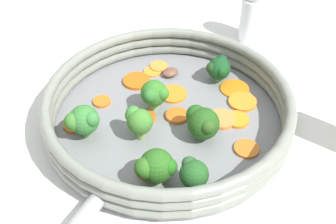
% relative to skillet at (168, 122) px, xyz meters
% --- Properties ---
extents(ground_plane, '(4.00, 4.00, 0.00)m').
position_rel_skillet_xyz_m(ground_plane, '(0.00, 0.00, -0.01)').
color(ground_plane, white).
extents(skillet, '(0.36, 0.36, 0.01)m').
position_rel_skillet_xyz_m(skillet, '(0.00, 0.00, 0.00)').
color(skillet, gray).
rests_on(skillet, ground_plane).
extents(skillet_rim_wall, '(0.38, 0.38, 0.05)m').
position_rel_skillet_xyz_m(skillet_rim_wall, '(0.00, 0.00, 0.03)').
color(skillet_rim_wall, gray).
rests_on(skillet_rim_wall, skillet).
extents(skillet_rivet_left, '(0.01, 0.01, 0.01)m').
position_rel_skillet_xyz_m(skillet_rivet_left, '(-0.12, -0.13, 0.01)').
color(skillet_rivet_left, gray).
rests_on(skillet_rivet_left, skillet).
extents(skillet_rivet_right, '(0.01, 0.01, 0.01)m').
position_rel_skillet_xyz_m(skillet_rivet_right, '(-0.04, -0.17, 0.01)').
color(skillet_rivet_right, gray).
rests_on(skillet_rivet_right, skillet).
extents(carrot_slice_0, '(0.06, 0.06, 0.01)m').
position_rel_skillet_xyz_m(carrot_slice_0, '(0.12, 0.04, 0.01)').
color(carrot_slice_0, orange).
rests_on(carrot_slice_0, skillet).
extents(carrot_slice_1, '(0.05, 0.05, 0.01)m').
position_rel_skillet_xyz_m(carrot_slice_1, '(0.11, 0.00, 0.01)').
color(carrot_slice_1, orange).
rests_on(carrot_slice_1, skillet).
extents(carrot_slice_2, '(0.05, 0.05, 0.00)m').
position_rel_skillet_xyz_m(carrot_slice_2, '(-0.04, 0.00, 0.01)').
color(carrot_slice_2, '#DA6111').
rests_on(carrot_slice_2, skillet).
extents(carrot_slice_3, '(0.03, 0.03, 0.00)m').
position_rel_skillet_xyz_m(carrot_slice_3, '(-0.11, 0.04, 0.01)').
color(carrot_slice_3, orange).
rests_on(carrot_slice_3, skillet).
extents(carrot_slice_4, '(0.05, 0.05, 0.01)m').
position_rel_skillet_xyz_m(carrot_slice_4, '(0.08, -0.00, 0.01)').
color(carrot_slice_4, '#F9893F').
rests_on(carrot_slice_4, skillet).
extents(carrot_slice_5, '(0.04, 0.04, 0.01)m').
position_rel_skillet_xyz_m(carrot_slice_5, '(-0.02, 0.13, 0.01)').
color(carrot_slice_5, orange).
rests_on(carrot_slice_5, skillet).
extents(carrot_slice_6, '(0.06, 0.06, 0.00)m').
position_rel_skillet_xyz_m(carrot_slice_6, '(0.01, 0.06, 0.01)').
color(carrot_slice_6, orange).
rests_on(carrot_slice_6, skillet).
extents(carrot_slice_7, '(0.06, 0.06, 0.01)m').
position_rel_skillet_xyz_m(carrot_slice_7, '(-0.06, 0.09, 0.01)').
color(carrot_slice_7, orange).
rests_on(carrot_slice_7, skillet).
extents(carrot_slice_8, '(0.04, 0.04, 0.00)m').
position_rel_skillet_xyz_m(carrot_slice_8, '(-0.03, 0.12, 0.01)').
color(carrot_slice_8, orange).
rests_on(carrot_slice_8, skillet).
extents(carrot_slice_9, '(0.06, 0.06, 0.01)m').
position_rel_skillet_xyz_m(carrot_slice_9, '(-0.02, -0.10, 0.01)').
color(carrot_slice_9, orange).
rests_on(carrot_slice_9, skillet).
extents(carrot_slice_10, '(0.06, 0.06, 0.00)m').
position_rel_skillet_xyz_m(carrot_slice_10, '(0.11, 0.08, 0.01)').
color(carrot_slice_10, orange).
rests_on(carrot_slice_10, skillet).
extents(carrot_slice_11, '(0.05, 0.05, 0.01)m').
position_rel_skillet_xyz_m(carrot_slice_11, '(0.01, 0.01, 0.01)').
color(carrot_slice_11, orange).
rests_on(carrot_slice_11, skillet).
extents(carrot_slice_12, '(0.05, 0.05, 0.00)m').
position_rel_skillet_xyz_m(carrot_slice_12, '(0.11, -0.06, 0.01)').
color(carrot_slice_12, orange).
rests_on(carrot_slice_12, skillet).
extents(carrot_slice_13, '(0.05, 0.05, 0.00)m').
position_rel_skillet_xyz_m(carrot_slice_13, '(-0.14, -0.02, 0.01)').
color(carrot_slice_13, '#D86014').
rests_on(carrot_slice_13, skillet).
extents(broccoli_floret_0, '(0.05, 0.04, 0.05)m').
position_rel_skillet_xyz_m(broccoli_floret_0, '(-0.12, -0.04, 0.04)').
color(broccoli_floret_0, '#628F45').
rests_on(broccoli_floret_0, skillet).
extents(broccoli_floret_1, '(0.04, 0.05, 0.05)m').
position_rel_skillet_xyz_m(broccoli_floret_1, '(-0.02, 0.02, 0.04)').
color(broccoli_floret_1, '#82B66B').
rests_on(broccoli_floret_1, skillet).
extents(broccoli_floret_2, '(0.04, 0.04, 0.05)m').
position_rel_skillet_xyz_m(broccoli_floret_2, '(-0.04, -0.04, 0.04)').
color(broccoli_floret_2, '#7A9E4F').
rests_on(broccoli_floret_2, skillet).
extents(broccoli_floret_3, '(0.06, 0.05, 0.05)m').
position_rel_skillet_xyz_m(broccoli_floret_3, '(-0.01, -0.12, 0.04)').
color(broccoli_floret_3, '#74A156').
rests_on(broccoli_floret_3, skillet).
extents(broccoli_floret_4, '(0.04, 0.04, 0.05)m').
position_rel_skillet_xyz_m(broccoli_floret_4, '(0.04, -0.13, 0.04)').
color(broccoli_floret_4, '#88B45C').
rests_on(broccoli_floret_4, skillet).
extents(broccoli_floret_5, '(0.04, 0.04, 0.04)m').
position_rel_skillet_xyz_m(broccoli_floret_5, '(0.08, 0.10, 0.03)').
color(broccoli_floret_5, '#5C944A').
rests_on(broccoli_floret_5, skillet).
extents(broccoli_floret_6, '(0.05, 0.05, 0.05)m').
position_rel_skillet_xyz_m(broccoli_floret_6, '(0.05, -0.04, 0.04)').
color(broccoli_floret_6, '#739E51').
rests_on(broccoli_floret_6, skillet).
extents(mushroom_piece_0, '(0.04, 0.03, 0.01)m').
position_rel_skillet_xyz_m(mushroom_piece_0, '(0.00, 0.11, 0.01)').
color(mushroom_piece_0, brown).
rests_on(mushroom_piece_0, skillet).
extents(mushroom_piece_1, '(0.03, 0.02, 0.01)m').
position_rel_skillet_xyz_m(mushroom_piece_1, '(0.00, -0.10, 0.01)').
color(mushroom_piece_1, brown).
rests_on(mushroom_piece_1, skillet).
extents(salt_shaker, '(0.04, 0.04, 0.12)m').
position_rel_skillet_xyz_m(salt_shaker, '(0.15, 0.25, 0.05)').
color(salt_shaker, white).
rests_on(salt_shaker, ground_plane).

